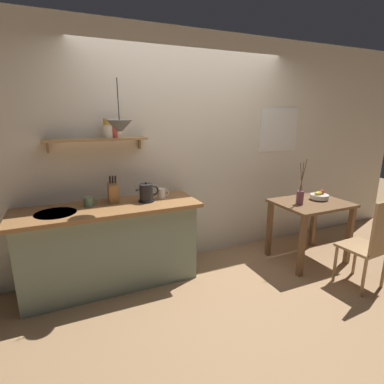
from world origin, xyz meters
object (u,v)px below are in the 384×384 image
at_px(electric_kettle, 146,193).
at_px(coffee_mug_by_sink, 89,202).
at_px(dining_chair_near, 371,241).
at_px(knife_block, 113,192).
at_px(fruit_bowl, 319,196).
at_px(dining_table, 310,213).
at_px(pendant_lamp, 120,127).
at_px(coffee_mug_spare, 162,193).
at_px(twig_vase, 300,197).

height_order(electric_kettle, coffee_mug_by_sink, electric_kettle).
xyz_separation_m(dining_chair_near, coffee_mug_by_sink, (-2.59, 1.22, 0.40)).
bearing_deg(knife_block, fruit_bowl, -10.62).
distance_m(dining_table, coffee_mug_by_sink, 2.58).
relative_size(dining_table, knife_block, 2.90).
distance_m(electric_kettle, coffee_mug_by_sink, 0.58).
height_order(knife_block, coffee_mug_by_sink, knife_block).
xyz_separation_m(dining_table, pendant_lamp, (-2.20, 0.25, 1.06)).
height_order(knife_block, coffee_mug_spare, knife_block).
xyz_separation_m(dining_table, electric_kettle, (-1.94, 0.39, 0.37)).
bearing_deg(electric_kettle, coffee_mug_by_sink, 172.66).
height_order(fruit_bowl, coffee_mug_spare, coffee_mug_spare).
distance_m(dining_chair_near, coffee_mug_by_sink, 2.89).
height_order(coffee_mug_by_sink, pendant_lamp, pendant_lamp).
bearing_deg(twig_vase, electric_kettle, 166.51).
bearing_deg(coffee_mug_by_sink, twig_vase, -11.98).
height_order(fruit_bowl, coffee_mug_by_sink, coffee_mug_by_sink).
distance_m(fruit_bowl, coffee_mug_spare, 1.96).
relative_size(dining_table, pendant_lamp, 1.75).
bearing_deg(coffee_mug_by_sink, coffee_mug_spare, -1.62).
distance_m(dining_chair_near, coffee_mug_spare, 2.22).
bearing_deg(coffee_mug_by_sink, knife_block, 5.10).
distance_m(fruit_bowl, pendant_lamp, 2.53).
distance_m(dining_table, twig_vase, 0.32).
distance_m(knife_block, coffee_mug_spare, 0.52).
bearing_deg(electric_kettle, twig_vase, -13.49).
distance_m(electric_kettle, coffee_mug_spare, 0.20).
bearing_deg(twig_vase, pendant_lamp, 172.34).
height_order(twig_vase, pendant_lamp, pendant_lamp).
bearing_deg(twig_vase, fruit_bowl, 8.42).
distance_m(coffee_mug_by_sink, coffee_mug_spare, 0.76).
relative_size(twig_vase, electric_kettle, 2.18).
distance_m(dining_table, electric_kettle, 2.01).
height_order(coffee_mug_spare, pendant_lamp, pendant_lamp).
bearing_deg(fruit_bowl, twig_vase, -171.58).
xyz_separation_m(dining_table, fruit_bowl, (0.16, 0.03, 0.19)).
bearing_deg(pendant_lamp, knife_block, 104.55).
distance_m(fruit_bowl, coffee_mug_by_sink, 2.71).
height_order(dining_table, coffee_mug_spare, coffee_mug_spare).
distance_m(twig_vase, coffee_mug_spare, 1.61).
bearing_deg(knife_block, coffee_mug_spare, -4.82).
distance_m(twig_vase, electric_kettle, 1.78).
bearing_deg(dining_table, twig_vase, -174.29).
height_order(dining_chair_near, coffee_mug_by_sink, dining_chair_near).
bearing_deg(knife_block, twig_vase, -13.94).
relative_size(fruit_bowl, twig_vase, 0.41).
bearing_deg(dining_table, fruit_bowl, 12.00).
bearing_deg(coffee_mug_by_sink, dining_chair_near, -25.30).
relative_size(electric_kettle, coffee_mug_spare, 1.83).
bearing_deg(coffee_mug_spare, knife_block, 175.18).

